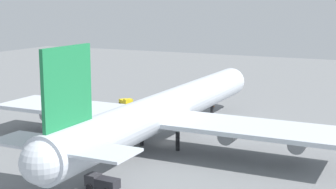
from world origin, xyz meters
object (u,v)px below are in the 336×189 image
object	(u,v)px
cargo_airplane	(167,109)
safety_cone_nose	(213,105)
baggage_tug	(62,107)
cargo_loader	(126,102)
maintenance_van	(102,182)

from	to	relation	value
cargo_airplane	safety_cone_nose	distance (m)	33.81
cargo_airplane	baggage_tug	distance (m)	35.51
cargo_loader	safety_cone_nose	distance (m)	20.64
maintenance_van	safety_cone_nose	bearing A→B (deg)	6.08
cargo_loader	safety_cone_nose	size ratio (longest dim) A/B	7.61
baggage_tug	cargo_loader	bearing A→B (deg)	-44.35
maintenance_van	safety_cone_nose	world-z (taller)	maintenance_van
cargo_airplane	maintenance_van	xyz separation A→B (m)	(-23.74, -2.10, -5.02)
safety_cone_nose	cargo_loader	bearing A→B (deg)	117.38
baggage_tug	maintenance_van	bearing A→B (deg)	-136.43
maintenance_van	baggage_tug	world-z (taller)	baggage_tug
baggage_tug	safety_cone_nose	size ratio (longest dim) A/B	8.93
cargo_loader	maintenance_van	bearing A→B (deg)	-152.75
maintenance_van	cargo_airplane	bearing A→B (deg)	5.07
cargo_loader	safety_cone_nose	world-z (taller)	cargo_loader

